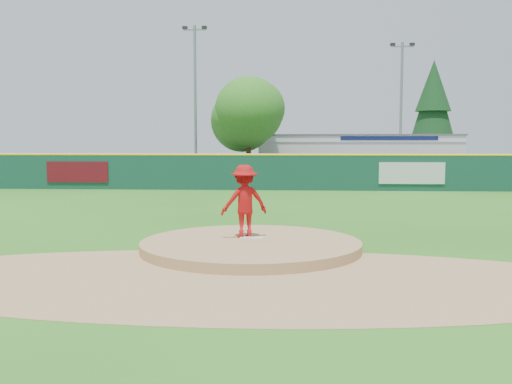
# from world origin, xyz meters

# --- Properties ---
(ground) EXTENTS (120.00, 120.00, 0.00)m
(ground) POSITION_xyz_m (0.00, 0.00, 0.00)
(ground) COLOR #286B19
(ground) RESTS_ON ground
(pitchers_mound) EXTENTS (5.50, 5.50, 0.50)m
(pitchers_mound) POSITION_xyz_m (0.00, 0.00, 0.00)
(pitchers_mound) COLOR #9E774C
(pitchers_mound) RESTS_ON ground
(pitching_rubber) EXTENTS (0.60, 0.15, 0.04)m
(pitching_rubber) POSITION_xyz_m (0.00, 0.30, 0.27)
(pitching_rubber) COLOR white
(pitching_rubber) RESTS_ON pitchers_mound
(infield_dirt_arc) EXTENTS (15.40, 15.40, 0.01)m
(infield_dirt_arc) POSITION_xyz_m (0.00, -3.00, 0.01)
(infield_dirt_arc) COLOR #9E774C
(infield_dirt_arc) RESTS_ON ground
(parking_lot) EXTENTS (44.00, 16.00, 0.02)m
(parking_lot) POSITION_xyz_m (0.00, 27.00, 0.01)
(parking_lot) COLOR #38383A
(parking_lot) RESTS_ON ground
(pitcher) EXTENTS (1.39, 1.10, 1.88)m
(pitcher) POSITION_xyz_m (-0.20, 0.47, 1.19)
(pitcher) COLOR #A60E0F
(pitcher) RESTS_ON pitchers_mound
(van) EXTENTS (5.48, 3.34, 1.42)m
(van) POSITION_xyz_m (-2.01, 23.53, 0.73)
(van) COLOR silver
(van) RESTS_ON parking_lot
(pool_building_grp) EXTENTS (15.20, 8.20, 3.31)m
(pool_building_grp) POSITION_xyz_m (6.00, 31.99, 1.66)
(pool_building_grp) COLOR silver
(pool_building_grp) RESTS_ON ground
(fence_banners) EXTENTS (22.55, 0.04, 1.20)m
(fence_banners) POSITION_xyz_m (-1.85, 17.92, 1.00)
(fence_banners) COLOR #5D0D15
(fence_banners) RESTS_ON ground
(playground_slide) EXTENTS (0.96, 2.72, 1.50)m
(playground_slide) POSITION_xyz_m (-15.59, 22.04, 0.76)
(playground_slide) COLOR #1837CC
(playground_slide) RESTS_ON ground
(outfield_fence) EXTENTS (40.00, 0.14, 2.07)m
(outfield_fence) POSITION_xyz_m (0.00, 18.00, 1.09)
(outfield_fence) COLOR #123C30
(outfield_fence) RESTS_ON ground
(deciduous_tree) EXTENTS (5.60, 5.60, 7.36)m
(deciduous_tree) POSITION_xyz_m (-2.00, 25.00, 4.55)
(deciduous_tree) COLOR #382314
(deciduous_tree) RESTS_ON ground
(conifer_tree) EXTENTS (4.40, 4.40, 9.50)m
(conifer_tree) POSITION_xyz_m (13.00, 36.00, 5.54)
(conifer_tree) COLOR #382314
(conifer_tree) RESTS_ON ground
(light_pole_left) EXTENTS (1.75, 0.25, 11.00)m
(light_pole_left) POSITION_xyz_m (-6.00, 27.00, 6.05)
(light_pole_left) COLOR gray
(light_pole_left) RESTS_ON ground
(light_pole_right) EXTENTS (1.75, 0.25, 10.00)m
(light_pole_right) POSITION_xyz_m (9.00, 29.00, 5.54)
(light_pole_right) COLOR gray
(light_pole_right) RESTS_ON ground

